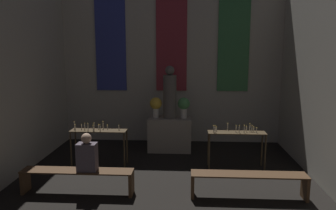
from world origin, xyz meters
TOP-DOWN VIEW (x-y plane):
  - wall_back at (0.00, 12.00)m, footprint 6.50×0.16m
  - altar at (0.00, 11.02)m, footprint 1.14×0.64m
  - statue at (0.00, 11.02)m, footprint 0.35×0.35m
  - flower_vase_left at (-0.37, 11.02)m, footprint 0.32×0.32m
  - flower_vase_right at (0.37, 11.02)m, footprint 0.32×0.32m
  - candle_rack_left at (-1.60, 9.78)m, footprint 1.30×0.39m
  - candle_rack_right at (1.59, 9.78)m, footprint 1.30×0.39m
  - pew_back_left at (-1.60, 8.23)m, footprint 2.11×0.36m
  - pew_back_right at (1.60, 8.23)m, footprint 2.11×0.36m
  - person_seated at (-1.40, 8.23)m, footprint 0.36×0.24m

SIDE VIEW (x-z plane):
  - pew_back_left at x=-1.60m, z-range 0.11..0.57m
  - pew_back_right at x=1.60m, z-range 0.11..0.57m
  - altar at x=0.00m, z-range 0.00..0.90m
  - candle_rack_left at x=-1.60m, z-range 0.20..1.25m
  - candle_rack_right at x=1.59m, z-range 0.20..1.25m
  - person_seated at x=-1.40m, z-range 0.42..1.13m
  - flower_vase_left at x=-0.37m, z-range 0.97..1.52m
  - flower_vase_right at x=0.37m, z-range 0.97..1.52m
  - statue at x=0.00m, z-range 0.84..2.23m
  - wall_back at x=0.00m, z-range 0.03..4.78m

